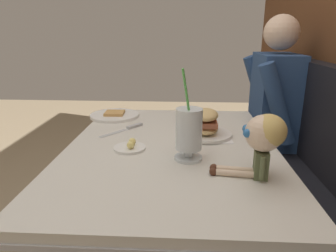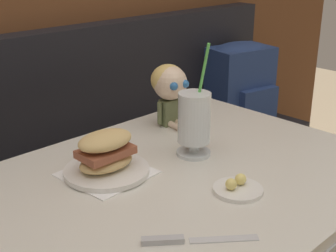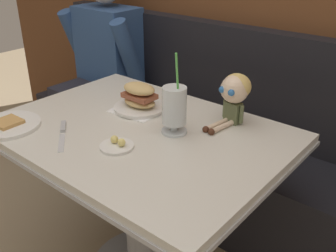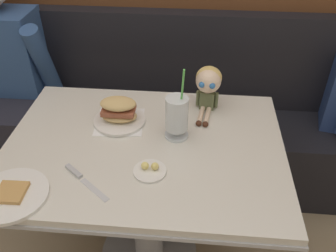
# 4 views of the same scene
# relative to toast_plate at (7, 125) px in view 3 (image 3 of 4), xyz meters

# --- Properties ---
(booth_bench) EXTENTS (2.60, 0.48, 1.00)m
(booth_bench) POSITION_rel_toast_plate_xyz_m (0.40, 0.94, -0.42)
(booth_bench) COLOR black
(booth_bench) RESTS_ON ground
(diner_table) EXTENTS (1.11, 0.81, 0.74)m
(diner_table) POSITION_rel_toast_plate_xyz_m (0.40, 0.31, -0.21)
(diner_table) COLOR silver
(diner_table) RESTS_ON ground
(toast_plate) EXTENTS (0.25, 0.25, 0.03)m
(toast_plate) POSITION_rel_toast_plate_xyz_m (0.00, 0.00, 0.00)
(toast_plate) COLOR white
(toast_plate) RESTS_ON diner_table
(milkshake_glass) EXTENTS (0.10, 0.10, 0.32)m
(milkshake_glass) POSITION_rel_toast_plate_xyz_m (0.53, 0.38, 0.09)
(milkshake_glass) COLOR silver
(milkshake_glass) RESTS_ON diner_table
(sandwich_plate) EXTENTS (0.22, 0.22, 0.12)m
(sandwich_plate) POSITION_rel_toast_plate_xyz_m (0.28, 0.45, 0.04)
(sandwich_plate) COLOR white
(sandwich_plate) RESTS_ON diner_table
(butter_saucer) EXTENTS (0.12, 0.12, 0.04)m
(butter_saucer) POSITION_rel_toast_plate_xyz_m (0.44, 0.16, 0.00)
(butter_saucer) COLOR white
(butter_saucer) RESTS_ON diner_table
(butter_knife) EXTENTS (0.19, 0.16, 0.01)m
(butter_knife) POSITION_rel_toast_plate_xyz_m (0.20, 0.11, -0.00)
(butter_knife) COLOR silver
(butter_knife) RESTS_ON diner_table
(seated_doll) EXTENTS (0.12, 0.22, 0.20)m
(seated_doll) POSITION_rel_toast_plate_xyz_m (0.65, 0.59, 0.12)
(seated_doll) COLOR #5B6642
(seated_doll) RESTS_ON diner_table
(diner_patron) EXTENTS (0.55, 0.48, 0.81)m
(diner_patron) POSITION_rel_toast_plate_xyz_m (-0.44, 0.89, -0.01)
(diner_patron) COLOR #2D4C7F
(diner_patron) RESTS_ON booth_bench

